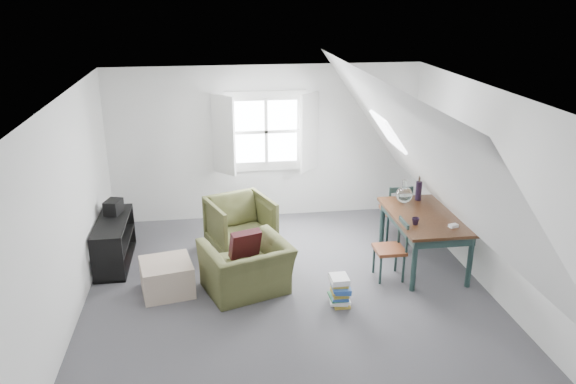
{
  "coord_description": "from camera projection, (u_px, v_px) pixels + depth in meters",
  "views": [
    {
      "loc": [
        -0.87,
        -5.99,
        3.61
      ],
      "look_at": [
        0.06,
        0.6,
        1.18
      ],
      "focal_mm": 35.0,
      "sensor_mm": 36.0,
      "label": 1
    }
  ],
  "objects": [
    {
      "name": "cup",
      "position": [
        415.0,
        224.0,
        7.22
      ],
      "size": [
        0.11,
        0.11,
        0.09
      ],
      "primitive_type": "imported",
      "rotation": [
        0.0,
        0.0,
        -0.18
      ],
      "color": "black",
      "rests_on": "dining_table"
    },
    {
      "name": "wall_front",
      "position": [
        347.0,
        345.0,
        3.94
      ],
      "size": [
        5.0,
        0.0,
        5.0
      ],
      "primitive_type": "plane",
      "rotation": [
        -1.57,
        0.0,
        0.0
      ],
      "color": "silver",
      "rests_on": "ground"
    },
    {
      "name": "vase_twigs",
      "position": [
        419.0,
        190.0,
        8.0
      ],
      "size": [
        0.09,
        0.1,
        0.69
      ],
      "rotation": [
        0.0,
        0.0,
        -0.09
      ],
      "color": "black",
      "rests_on": "dining_table"
    },
    {
      "name": "demijohn",
      "position": [
        404.0,
        194.0,
        7.88
      ],
      "size": [
        0.24,
        0.24,
        0.33
      ],
      "rotation": [
        0.0,
        0.0,
        0.33
      ],
      "color": "silver",
      "rests_on": "dining_table"
    },
    {
      "name": "wall_back",
      "position": [
        266.0,
        143.0,
        9.06
      ],
      "size": [
        5.0,
        0.0,
        5.0
      ],
      "primitive_type": "plane",
      "rotation": [
        1.57,
        0.0,
        0.0
      ],
      "color": "silver",
      "rests_on": "ground"
    },
    {
      "name": "electronics_box",
      "position": [
        114.0,
        207.0,
        7.84
      ],
      "size": [
        0.26,
        0.31,
        0.21
      ],
      "primitive_type": "cube",
      "rotation": [
        0.0,
        0.0,
        -0.29
      ],
      "color": "black",
      "rests_on": "media_shelf"
    },
    {
      "name": "slope_left",
      "position": [
        150.0,
        167.0,
        6.12
      ],
      "size": [
        3.19,
        5.5,
        4.48
      ],
      "primitive_type": "plane",
      "rotation": [
        0.0,
        2.19,
        0.0
      ],
      "color": "white",
      "rests_on": "wall_left"
    },
    {
      "name": "dining_table",
      "position": [
        425.0,
        221.0,
        7.56
      ],
      "size": [
        0.9,
        1.49,
        0.75
      ],
      "rotation": [
        0.0,
        0.0,
        0.03
      ],
      "color": "black",
      "rests_on": "floor"
    },
    {
      "name": "armchair_near",
      "position": [
        247.0,
        291.0,
        7.1
      ],
      "size": [
        1.24,
        1.16,
        0.66
      ],
      "primitive_type": "imported",
      "rotation": [
        0.0,
        0.0,
        3.47
      ],
      "color": "#444725",
      "rests_on": "floor"
    },
    {
      "name": "dormer_window",
      "position": [
        266.0,
        132.0,
        8.92
      ],
      "size": [
        1.71,
        0.35,
        1.3
      ],
      "color": "white",
      "rests_on": "wall_back"
    },
    {
      "name": "wall_left",
      "position": [
        66.0,
        216.0,
        6.17
      ],
      "size": [
        0.0,
        5.5,
        5.5
      ],
      "primitive_type": "plane",
      "rotation": [
        1.57,
        0.0,
        1.57
      ],
      "color": "silver",
      "rests_on": "ground"
    },
    {
      "name": "dining_chair_near",
      "position": [
        392.0,
        248.0,
        7.3
      ],
      "size": [
        0.38,
        0.38,
        0.81
      ],
      "rotation": [
        0.0,
        0.0,
        -1.36
      ],
      "color": "brown",
      "rests_on": "floor"
    },
    {
      "name": "floor",
      "position": [
        290.0,
        299.0,
        6.93
      ],
      "size": [
        5.5,
        5.5,
        0.0
      ],
      "primitive_type": "plane",
      "color": "#49484D",
      "rests_on": "ground"
    },
    {
      "name": "slope_right",
      "position": [
        422.0,
        156.0,
        6.52
      ],
      "size": [
        3.19,
        5.5,
        4.48
      ],
      "primitive_type": "plane",
      "rotation": [
        0.0,
        -2.19,
        0.0
      ],
      "color": "white",
      "rests_on": "wall_right"
    },
    {
      "name": "armchair_far",
      "position": [
        241.0,
        249.0,
        8.25
      ],
      "size": [
        1.09,
        1.1,
        0.79
      ],
      "primitive_type": "imported",
      "rotation": [
        0.0,
        0.0,
        0.35
      ],
      "color": "#444725",
      "rests_on": "floor"
    },
    {
      "name": "magazine_stack",
      "position": [
        340.0,
        291.0,
        6.74
      ],
      "size": [
        0.27,
        0.33,
        0.37
      ],
      "rotation": [
        0.0,
        0.0,
        -0.16
      ],
      "color": "#B29933",
      "rests_on": "floor"
    },
    {
      "name": "wall_right",
      "position": [
        493.0,
        194.0,
        6.83
      ],
      "size": [
        0.0,
        5.5,
        5.5
      ],
      "primitive_type": "plane",
      "rotation": [
        1.57,
        0.0,
        -1.57
      ],
      "color": "silver",
      "rests_on": "ground"
    },
    {
      "name": "media_shelf",
      "position": [
        114.0,
        245.0,
        7.71
      ],
      "size": [
        0.41,
        1.24,
        0.63
      ],
      "rotation": [
        0.0,
        0.0,
        0.01
      ],
      "color": "black",
      "rests_on": "floor"
    },
    {
      "name": "throw_pillow",
      "position": [
        245.0,
        244.0,
        7.04
      ],
      "size": [
        0.43,
        0.33,
        0.4
      ],
      "primitive_type": "cube",
      "rotation": [
        0.31,
        0.0,
        0.33
      ],
      "color": "#3A1014",
      "rests_on": "armchair_near"
    },
    {
      "name": "paper_box",
      "position": [
        453.0,
        226.0,
        7.13
      ],
      "size": [
        0.13,
        0.1,
        0.04
      ],
      "primitive_type": "cube",
      "rotation": [
        0.0,
        0.0,
        0.27
      ],
      "color": "white",
      "rests_on": "dining_table"
    },
    {
      "name": "ottoman",
      "position": [
        167.0,
        277.0,
        7.02
      ],
      "size": [
        0.72,
        0.72,
        0.41
      ],
      "primitive_type": "cube",
      "rotation": [
        0.0,
        0.0,
        0.2
      ],
      "color": "tan",
      "rests_on": "floor"
    },
    {
      "name": "ceiling",
      "position": [
        291.0,
        97.0,
        6.07
      ],
      "size": [
        5.5,
        5.5,
        0.0
      ],
      "primitive_type": "plane",
      "rotation": [
        3.14,
        0.0,
        0.0
      ],
      "color": "white",
      "rests_on": "wall_back"
    },
    {
      "name": "dining_chair_far",
      "position": [
        396.0,
        210.0,
        8.47
      ],
      "size": [
        0.41,
        0.41,
        0.87
      ],
      "rotation": [
        0.0,
        0.0,
        3.34
      ],
      "color": "brown",
      "rests_on": "floor"
    },
    {
      "name": "skylight",
      "position": [
        388.0,
        132.0,
        7.74
      ],
      "size": [
        0.35,
        0.75,
        0.47
      ],
      "primitive_type": "cube",
      "rotation": [
        0.0,
        0.95,
        0.0
      ],
      "color": "white",
      "rests_on": "slope_right"
    }
  ]
}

